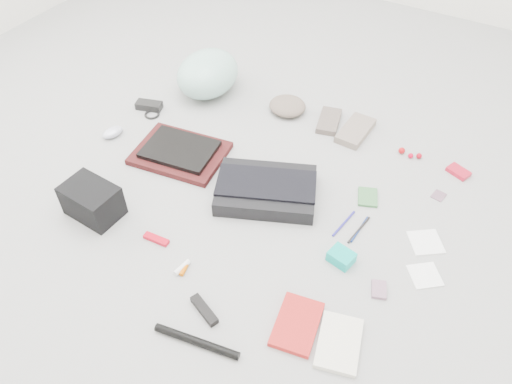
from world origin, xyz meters
The scene contains 33 objects.
ground_plane centered at (0.00, 0.00, 0.00)m, with size 4.00×4.00×0.00m, color gray.
messenger_bag centered at (0.02, 0.04, 0.03)m, with size 0.39×0.28×0.07m, color black.
bag_flap centered at (0.02, 0.04, 0.07)m, with size 0.40×0.18×0.01m, color black.
laptop_sleeve centered at (-0.43, 0.07, 0.01)m, with size 0.38×0.29×0.03m, color #411213.
laptop centered at (-0.43, 0.07, 0.04)m, with size 0.30×0.22×0.02m, color black.
bike_helmet centered at (-0.59, 0.54, 0.11)m, with size 0.28×0.35×0.21m, color #A4DCCE.
beanie centered at (-0.17, 0.60, 0.03)m, with size 0.18×0.17×0.06m, color #716055.
mitten_left centered at (0.04, 0.61, 0.01)m, with size 0.09×0.19×0.03m, color #645750.
mitten_right centered at (0.18, 0.60, 0.02)m, with size 0.11×0.22×0.03m, color gray.
power_brick centered at (-0.77, 0.28, 0.02)m, with size 0.13×0.06×0.03m, color black.
cable_coil centered at (-0.72, 0.24, 0.01)m, with size 0.07×0.07×0.01m, color black.
mouse centered at (-0.78, 0.03, 0.02)m, with size 0.06×0.10×0.04m, color #B6B9CF.
camera_bag centered at (-0.51, -0.37, 0.07)m, with size 0.21×0.15×0.14m, color black.
multitool centered at (-0.22, -0.37, 0.01)m, with size 0.10×0.03×0.02m, color #B1081A.
toiletry_tube_white centered at (-0.06, -0.42, 0.01)m, with size 0.02×0.02×0.07m, color white.
toiletry_tube_orange centered at (-0.05, -0.42, 0.01)m, with size 0.02×0.02×0.06m, color #CE5B01.
u_lock centered at (0.11, -0.53, 0.01)m, with size 0.13×0.03×0.03m, color black.
bike_pump centered at (0.15, -0.63, 0.01)m, with size 0.03×0.03×0.29m, color black.
book_red centered at (0.40, -0.42, 0.01)m, with size 0.13×0.20×0.02m, color red.
book_white centered at (0.54, -0.41, 0.01)m, with size 0.13×0.20×0.02m, color beige.
notepad centered at (0.38, 0.24, 0.01)m, with size 0.08×0.10×0.01m, color #396D3C.
pen_blue centered at (0.36, 0.06, 0.00)m, with size 0.01×0.01×0.16m, color navy.
pen_black centered at (0.42, 0.06, 0.00)m, with size 0.01×0.01×0.16m, color black.
pen_navy centered at (0.42, 0.06, 0.00)m, with size 0.01×0.01×0.15m, color navy.
accordion_wallet centered at (0.41, -0.10, 0.02)m, with size 0.09×0.07×0.04m, color #05B2A5.
card_deck centered at (0.58, -0.16, 0.01)m, with size 0.05×0.07×0.01m, color gray.
napkin_top centered at (0.66, 0.13, 0.00)m, with size 0.11×0.11×0.01m, color white.
napkin_bottom centered at (0.70, -0.02, 0.00)m, with size 0.10×0.10×0.01m, color white.
lollipop_a centered at (0.41, 0.58, 0.01)m, with size 0.03×0.03×0.03m, color #AB0B0F.
lollipop_b centered at (0.46, 0.57, 0.01)m, with size 0.02×0.02×0.02m, color #C1001F.
lollipop_c centered at (0.49, 0.58, 0.01)m, with size 0.02×0.02×0.02m, color #9E0615.
altoids_tin centered at (0.66, 0.57, 0.01)m, with size 0.09×0.06×0.02m, color #B7162C.
stamp_sheet centered at (0.63, 0.40, 0.00)m, with size 0.05×0.06×0.00m, color #785467.
Camera 1 is at (0.70, -1.20, 1.46)m, focal length 35.00 mm.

